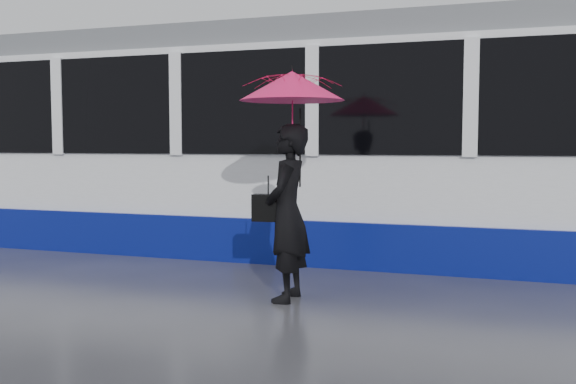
% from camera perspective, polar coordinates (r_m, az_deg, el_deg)
% --- Properties ---
extents(ground, '(90.00, 90.00, 0.00)m').
position_cam_1_polar(ground, '(7.40, -0.01, -8.50)').
color(ground, '#2F2F35').
rests_on(ground, ground).
extents(rails, '(34.00, 1.51, 0.02)m').
position_cam_1_polar(rails, '(9.76, 4.68, -5.32)').
color(rails, '#3F3D38').
rests_on(rails, ground).
extents(tram, '(26.00, 2.56, 3.35)m').
position_cam_1_polar(tram, '(10.12, -4.05, 4.29)').
color(tram, white).
rests_on(tram, ground).
extents(woman, '(0.48, 0.70, 1.85)m').
position_cam_1_polar(woman, '(6.68, -0.06, -1.87)').
color(woman, black).
rests_on(woman, ground).
extents(umbrella, '(1.15, 1.15, 1.25)m').
position_cam_1_polar(umbrella, '(6.64, 0.36, 7.60)').
color(umbrella, '#E51386').
rests_on(umbrella, ground).
extents(handbag, '(0.34, 0.16, 0.47)m').
position_cam_1_polar(handbag, '(6.77, -1.77, -1.41)').
color(handbag, black).
rests_on(handbag, ground).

